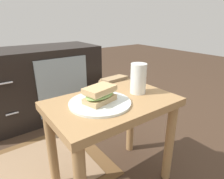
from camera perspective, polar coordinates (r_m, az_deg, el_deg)
name	(u,v)px	position (r m, az deg, el deg)	size (l,w,h in m)	color
side_table	(112,118)	(0.88, 0.14, -8.61)	(0.56, 0.36, 0.46)	#A37A4C
tv_cabinet	(39,83)	(1.69, -20.88, 1.76)	(0.96, 0.46, 0.58)	black
area_rug	(16,179)	(1.22, -26.80, -22.70)	(0.97, 0.62, 0.01)	brown
plate	(99,102)	(0.80, -3.82, -3.84)	(0.26, 0.26, 0.01)	silver
sandwich_front	(99,94)	(0.79, -3.88, -1.34)	(0.16, 0.12, 0.07)	tan
beer_glass	(139,79)	(0.90, 7.96, 3.13)	(0.08, 0.08, 0.14)	silver
paper_bag	(114,98)	(1.57, 0.67, -2.66)	(0.23, 0.14, 0.36)	tan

